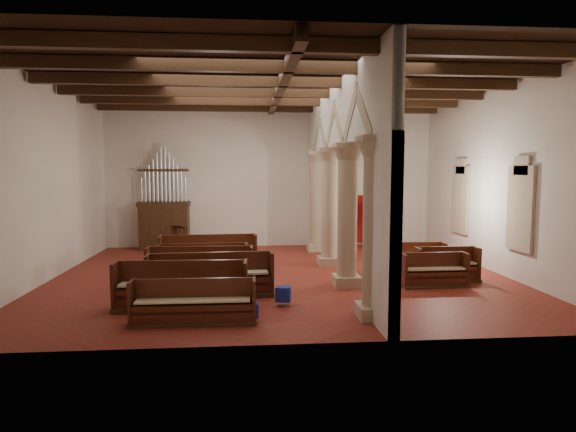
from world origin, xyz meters
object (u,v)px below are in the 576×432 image
Objects in this scene: nave_pew_0 at (194,309)px; aisle_pew_0 at (434,275)px; pipe_organ at (164,217)px; lectern at (180,240)px; processional_banner at (376,231)px.

nave_pew_0 is 1.42× the size of aisle_pew_0.
pipe_organ is 1.63× the size of nave_pew_0.
processional_banner is at bearing 19.26° from lectern.
lectern reaches higher than nave_pew_0.
processional_banner is 11.33m from nave_pew_0.
pipe_organ is at bearing -172.75° from processional_banner.
pipe_organ is 11.45m from aisle_pew_0.
lectern is 9.70m from nave_pew_0.
lectern is 0.58× the size of aisle_pew_0.
lectern is 0.41× the size of nave_pew_0.
pipe_organ reaches higher than aisle_pew_0.
lectern is at bearing 99.76° from nave_pew_0.
aisle_pew_0 is at bearing -18.43° from lectern.
nave_pew_0 is (1.59, -9.57, -0.14)m from lectern.
pipe_organ is 1.25m from lectern.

